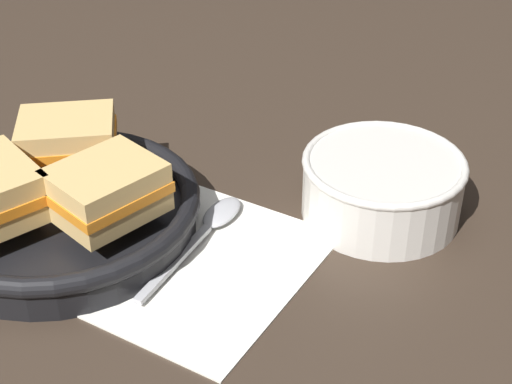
% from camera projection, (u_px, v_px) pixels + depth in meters
% --- Properties ---
extents(ground_plane, '(4.00, 4.00, 0.00)m').
position_uv_depth(ground_plane, '(254.00, 213.00, 0.76)').
color(ground_plane, '#382B21').
extents(napkin, '(0.22, 0.19, 0.00)m').
position_uv_depth(napkin, '(201.00, 265.00, 0.69)').
color(napkin, white).
rests_on(napkin, ground_plane).
extents(soup_bowl, '(0.15, 0.15, 0.06)m').
position_uv_depth(soup_bowl, '(382.00, 183.00, 0.74)').
color(soup_bowl, silver).
rests_on(soup_bowl, ground_plane).
extents(spoon, '(0.17, 0.04, 0.01)m').
position_uv_depth(spoon, '(210.00, 225.00, 0.73)').
color(spoon, '#B7B7BC').
rests_on(spoon, napkin).
extents(skillet, '(0.26, 0.34, 0.04)m').
position_uv_depth(skillet, '(60.00, 212.00, 0.72)').
color(skillet, black).
rests_on(skillet, ground_plane).
extents(sandwich_near_right, '(0.10, 0.09, 0.05)m').
position_uv_depth(sandwich_near_right, '(106.00, 190.00, 0.67)').
color(sandwich_near_right, '#DBB26B').
rests_on(sandwich_near_right, skillet).
extents(sandwich_far_left, '(0.12, 0.12, 0.05)m').
position_uv_depth(sandwich_far_left, '(68.00, 140.00, 0.74)').
color(sandwich_far_left, '#DBB26B').
rests_on(sandwich_far_left, skillet).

